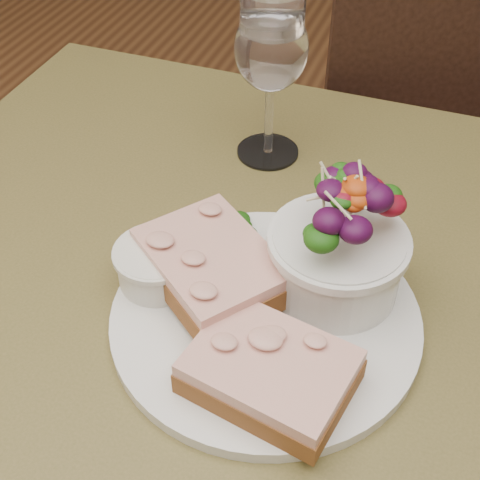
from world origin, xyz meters
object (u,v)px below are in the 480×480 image
(dinner_plate, at_px, (265,317))
(salad_bowl, at_px, (339,238))
(cafe_table, at_px, (232,382))
(ramekin, at_px, (157,264))
(wine_glass, at_px, (271,53))
(sandwich_back, at_px, (212,266))
(chair_far, at_px, (410,240))
(sandwich_front, at_px, (270,372))

(dinner_plate, relative_size, salad_bowl, 2.09)
(dinner_plate, bearing_deg, cafe_table, -176.19)
(ramekin, bearing_deg, cafe_table, -5.50)
(dinner_plate, bearing_deg, wine_glass, 107.84)
(dinner_plate, xyz_separation_m, sandwich_back, (-0.05, 0.01, 0.03))
(cafe_table, height_order, dinner_plate, dinner_plate)
(sandwich_back, xyz_separation_m, salad_bowl, (0.10, 0.04, 0.03))
(chair_far, relative_size, wine_glass, 5.14)
(chair_far, bearing_deg, sandwich_back, 60.70)
(salad_bowl, bearing_deg, wine_glass, 123.10)
(salad_bowl, bearing_deg, ramekin, -163.37)
(cafe_table, xyz_separation_m, sandwich_back, (-0.02, 0.02, 0.14))
(cafe_table, relative_size, sandwich_front, 5.92)
(cafe_table, distance_m, salad_bowl, 0.20)
(sandwich_back, bearing_deg, dinner_plate, 22.56)
(cafe_table, xyz_separation_m, ramekin, (-0.07, 0.01, 0.13))
(sandwich_front, distance_m, ramekin, 0.15)
(cafe_table, relative_size, wine_glass, 4.57)
(sandwich_front, bearing_deg, cafe_table, 141.37)
(sandwich_back, distance_m, salad_bowl, 0.11)
(sandwich_front, height_order, sandwich_back, sandwich_back)
(dinner_plate, bearing_deg, chair_far, 82.16)
(chair_far, bearing_deg, cafe_table, 62.99)
(sandwich_back, xyz_separation_m, ramekin, (-0.05, -0.01, -0.01))
(salad_bowl, bearing_deg, cafe_table, -146.18)
(chair_far, bearing_deg, salad_bowl, 69.14)
(sandwich_back, height_order, salad_bowl, salad_bowl)
(sandwich_front, distance_m, wine_glass, 0.34)
(cafe_table, height_order, salad_bowl, salad_bowl)
(ramekin, bearing_deg, wine_glass, 83.65)
(sandwich_front, bearing_deg, wine_glass, 119.37)
(chair_far, distance_m, wine_glass, 0.74)
(chair_far, height_order, salad_bowl, chair_far)
(ramekin, distance_m, salad_bowl, 0.16)
(sandwich_front, relative_size, wine_glass, 0.77)
(ramekin, xyz_separation_m, wine_glass, (0.03, 0.23, 0.09))
(chair_far, relative_size, ramekin, 12.87)
(sandwich_back, relative_size, salad_bowl, 1.25)
(chair_far, relative_size, sandwich_front, 6.66)
(cafe_table, height_order, sandwich_front, sandwich_front)
(chair_far, xyz_separation_m, sandwich_back, (-0.15, -0.65, 0.49))
(sandwich_front, distance_m, sandwich_back, 0.12)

